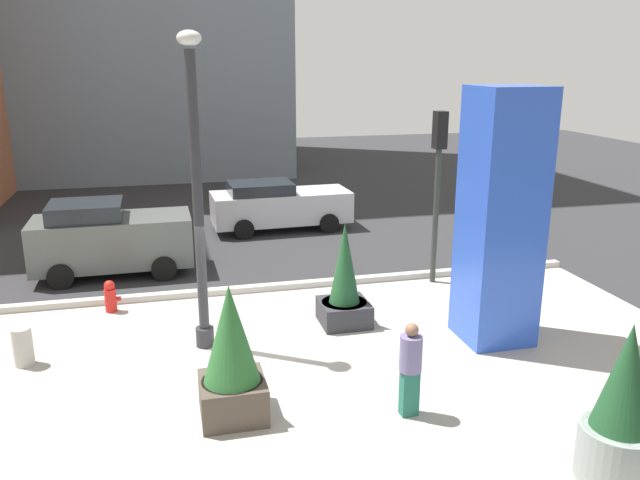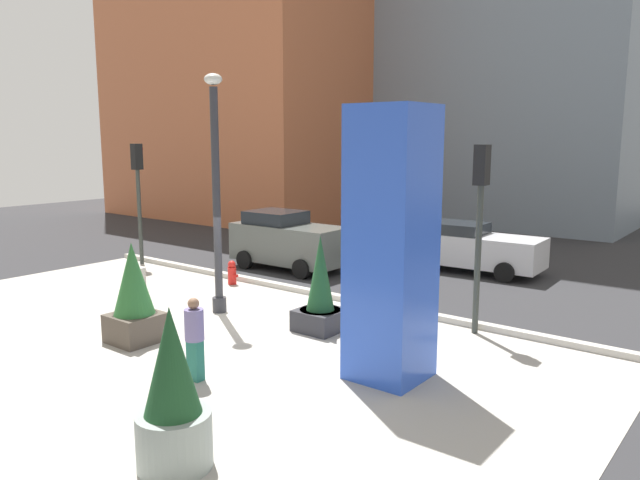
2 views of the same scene
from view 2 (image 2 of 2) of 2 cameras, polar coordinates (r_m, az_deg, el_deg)
name	(u,v)px [view 2 (image 2 of 2)]	position (r m, az deg, el deg)	size (l,w,h in m)	color
ground_plane	(331,289)	(18.28, 1.04, -4.63)	(60.00, 60.00, 0.00)	#2D2D30
plaza_pavement	(169,341)	(14.15, -13.95, -9.20)	(18.00, 10.00, 0.02)	#ADA89E
curb_strip	(313,292)	(17.58, -0.69, -4.94)	(18.00, 0.24, 0.16)	#B7B2A8
lamp_post	(216,200)	(15.59, -9.67, 3.74)	(0.44, 0.44, 6.03)	#2D2D33
art_pillar_blue	(391,245)	(11.21, 6.69, -0.51)	(1.32, 1.32, 5.07)	blue
potted_plant_mid_plaza	(134,296)	(14.03, -17.05, -5.05)	(1.04, 1.04, 2.24)	#4C4238
potted_plant_near_left	(320,293)	(14.23, 0.03, -4.99)	(1.03, 1.03, 2.27)	#2D2D33
potted_plant_by_pillar	(173,400)	(8.73, -13.62, -14.32)	(1.04, 1.04, 2.29)	gray
fire_hydrant	(232,273)	(18.97, -8.24, -3.06)	(0.36, 0.26, 0.75)	red
concrete_bollard	(140,280)	(18.58, -16.52, -3.61)	(0.36, 0.36, 0.75)	#B2ADA3
traffic_light_far_side	(480,207)	(14.13, 14.77, 3.00)	(0.28, 0.42, 4.33)	#333833
traffic_light_corner	(138,183)	(22.44, -16.66, 5.15)	(0.28, 0.42, 4.28)	#333833
car_curb_east	(471,247)	(21.14, 13.92, -0.65)	(4.62, 2.10, 1.64)	silver
car_intersection	(288,241)	(20.93, -3.04, -0.06)	(4.08, 2.05, 1.98)	#565B56
pedestrian_crossing	(195,335)	(11.60, -11.67, -8.73)	(0.37, 0.37, 1.59)	#236656
office_block_flanking	(269,58)	(38.07, -4.82, 16.64)	(14.50, 13.88, 18.39)	#C66B42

